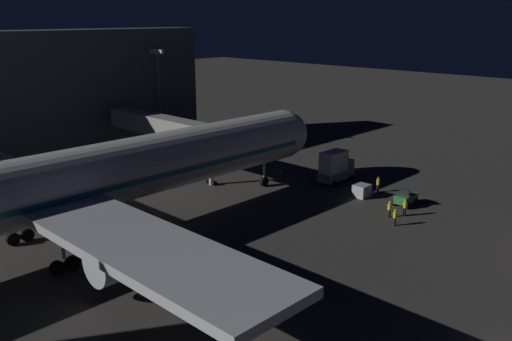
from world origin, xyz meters
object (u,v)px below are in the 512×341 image
object	(u,v)px
pushback_tug	(406,198)
baggage_container_near_belt	(362,191)
ground_crew_near_nose_gear	(378,184)
ground_crew_marshaller_fwd	(395,217)
ground_crew_by_tug	(405,207)
cargo_truck_aft	(336,167)
apron_floodlight_mast	(159,90)
traffic_cone_nose_starboard	(281,171)
traffic_cone_nose_port	(307,178)
airliner_at_gate	(28,194)
ground_crew_under_port_wing	(389,208)
jet_bridge	(174,129)

from	to	relation	value
pushback_tug	baggage_container_near_belt	distance (m)	5.10
ground_crew_near_nose_gear	ground_crew_marshaller_fwd	xyz separation A→B (m)	(-6.88, 8.03, -0.07)
baggage_container_near_belt	ground_crew_marshaller_fwd	world-z (taller)	ground_crew_marshaller_fwd
ground_crew_by_tug	ground_crew_near_nose_gear	bearing A→B (deg)	-38.42
cargo_truck_aft	baggage_container_near_belt	xyz separation A→B (m)	(-5.56, 2.58, -1.26)
apron_floodlight_mast	traffic_cone_nose_starboard	distance (m)	24.91
apron_floodlight_mast	traffic_cone_nose_starboard	world-z (taller)	apron_floodlight_mast
ground_crew_near_nose_gear	ground_crew_marshaller_fwd	distance (m)	10.58
traffic_cone_nose_port	traffic_cone_nose_starboard	distance (m)	4.40
airliner_at_gate	ground_crew_under_port_wing	size ratio (longest dim) A/B	40.72
cargo_truck_aft	traffic_cone_nose_starboard	bearing A→B (deg)	14.29
jet_bridge	ground_crew_by_tug	bearing A→B (deg)	-167.25
ground_crew_near_nose_gear	traffic_cone_nose_starboard	size ratio (longest dim) A/B	3.33
apron_floodlight_mast	pushback_tug	xyz separation A→B (m)	(-41.24, -2.12, -8.10)
ground_crew_under_port_wing	traffic_cone_nose_starboard	size ratio (longest dim) A/B	3.15
ground_crew_under_port_wing	ground_crew_by_tug	world-z (taller)	ground_crew_by_tug
ground_crew_by_tug	baggage_container_near_belt	bearing A→B (deg)	-17.89
ground_crew_near_nose_gear	traffic_cone_nose_port	size ratio (longest dim) A/B	3.33
apron_floodlight_mast	traffic_cone_nose_port	size ratio (longest dim) A/B	27.27
pushback_tug	baggage_container_near_belt	world-z (taller)	pushback_tug
cargo_truck_aft	ground_crew_by_tug	xyz separation A→B (m)	(-12.18, 4.71, -0.98)
apron_floodlight_mast	ground_crew_under_port_wing	xyz separation A→B (m)	(-41.87, 2.32, -7.93)
apron_floodlight_mast	traffic_cone_nose_starboard	xyz separation A→B (m)	(-23.30, -1.91, -8.61)
baggage_container_near_belt	ground_crew_marshaller_fwd	xyz separation A→B (m)	(-7.25, 5.21, 0.22)
traffic_cone_nose_starboard	ground_crew_near_nose_gear	bearing A→B (deg)	-170.93
airliner_at_gate	jet_bridge	bearing A→B (deg)	-63.50
apron_floodlight_mast	baggage_container_near_belt	size ratio (longest dim) A/B	8.49
pushback_tug	ground_crew_marshaller_fwd	xyz separation A→B (m)	(-2.24, 6.12, 0.16)
cargo_truck_aft	ground_crew_under_port_wing	size ratio (longest dim) A/B	2.97
ground_crew_near_nose_gear	traffic_cone_nose_starboard	world-z (taller)	ground_crew_near_nose_gear
pushback_tug	traffic_cone_nose_starboard	xyz separation A→B (m)	(17.94, 0.21, -0.51)
baggage_container_near_belt	ground_crew_under_port_wing	bearing A→B (deg)	147.96
pushback_tug	cargo_truck_aft	distance (m)	10.77
apron_floodlight_mast	pushback_tug	distance (m)	42.09
airliner_at_gate	ground_crew_under_port_wing	xyz separation A→B (m)	(-16.37, -29.59, -4.84)
jet_bridge	ground_crew_marshaller_fwd	distance (m)	30.73
ground_crew_marshaller_fwd	ground_crew_by_tug	distance (m)	3.14
apron_floodlight_mast	ground_crew_near_nose_gear	world-z (taller)	apron_floodlight_mast
ground_crew_under_port_wing	traffic_cone_nose_port	distance (m)	14.81
baggage_container_near_belt	traffic_cone_nose_port	xyz separation A→B (m)	(8.53, -0.70, -0.45)
baggage_container_near_belt	ground_crew_by_tug	bearing A→B (deg)	162.11
cargo_truck_aft	ground_crew_near_nose_gear	xyz separation A→B (m)	(-5.93, -0.25, -0.97)
traffic_cone_nose_port	traffic_cone_nose_starboard	bearing A→B (deg)	0.00
apron_floodlight_mast	ground_crew_marshaller_fwd	world-z (taller)	apron_floodlight_mast
traffic_cone_nose_starboard	cargo_truck_aft	bearing A→B (deg)	-165.71
traffic_cone_nose_starboard	ground_crew_under_port_wing	bearing A→B (deg)	167.16
baggage_container_near_belt	ground_crew_by_tug	xyz separation A→B (m)	(-6.62, 2.14, 0.28)
ground_crew_under_port_wing	jet_bridge	bearing A→B (deg)	10.49
ground_crew_under_port_wing	traffic_cone_nose_port	xyz separation A→B (m)	(14.17, -4.23, -0.68)
pushback_tug	cargo_truck_aft	xyz separation A→B (m)	(10.58, -1.66, 1.20)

